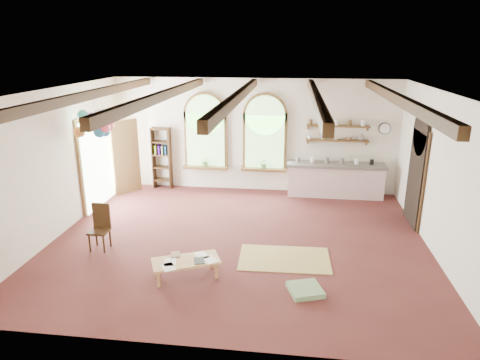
% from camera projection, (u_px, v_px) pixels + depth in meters
% --- Properties ---
extents(floor, '(8.00, 8.00, 0.00)m').
position_uv_depth(floor, '(239.00, 240.00, 9.31)').
color(floor, '#572523').
rests_on(floor, ground).
extents(ceiling_beams, '(6.20, 6.80, 0.18)m').
position_uv_depth(ceiling_beams, '(238.00, 96.00, 8.37)').
color(ceiling_beams, '#3E2913').
rests_on(ceiling_beams, ceiling).
extents(window_left, '(1.30, 0.28, 2.20)m').
position_uv_depth(window_left, '(206.00, 134.00, 12.22)').
color(window_left, brown).
rests_on(window_left, floor).
extents(window_right, '(1.30, 0.28, 2.20)m').
position_uv_depth(window_right, '(265.00, 135.00, 12.02)').
color(window_right, brown).
rests_on(window_right, floor).
extents(left_doorway, '(0.10, 1.90, 2.50)m').
position_uv_depth(left_doorway, '(97.00, 162.00, 11.14)').
color(left_doorway, brown).
rests_on(left_doorway, floor).
extents(right_doorway, '(0.10, 1.30, 2.40)m').
position_uv_depth(right_doorway, '(415.00, 178.00, 9.92)').
color(right_doorway, black).
rests_on(right_doorway, floor).
extents(kitchen_counter, '(2.68, 0.62, 0.94)m').
position_uv_depth(kitchen_counter, '(335.00, 180.00, 11.91)').
color(kitchen_counter, beige).
rests_on(kitchen_counter, floor).
extents(wall_shelf_lower, '(1.70, 0.24, 0.04)m').
position_uv_depth(wall_shelf_lower, '(337.00, 140.00, 11.76)').
color(wall_shelf_lower, brown).
rests_on(wall_shelf_lower, wall_back).
extents(wall_shelf_upper, '(1.70, 0.24, 0.04)m').
position_uv_depth(wall_shelf_upper, '(338.00, 126.00, 11.64)').
color(wall_shelf_upper, brown).
rests_on(wall_shelf_upper, wall_back).
extents(wall_clock, '(0.32, 0.04, 0.32)m').
position_uv_depth(wall_clock, '(385.00, 128.00, 11.57)').
color(wall_clock, black).
rests_on(wall_clock, wall_back).
extents(bookshelf, '(0.53, 0.32, 1.80)m').
position_uv_depth(bookshelf, '(162.00, 158.00, 12.50)').
color(bookshelf, '#3E2913').
rests_on(bookshelf, floor).
extents(coffee_table, '(1.33, 0.99, 0.34)m').
position_uv_depth(coffee_table, '(186.00, 262.00, 7.73)').
color(coffee_table, tan).
rests_on(coffee_table, floor).
extents(side_chair, '(0.38, 0.38, 0.95)m').
position_uv_depth(side_chair, '(100.00, 236.00, 8.85)').
color(side_chair, '#3E2913').
rests_on(side_chair, floor).
extents(floor_mat, '(1.82, 1.15, 0.02)m').
position_uv_depth(floor_mat, '(284.00, 259.00, 8.48)').
color(floor_mat, tan).
rests_on(floor_mat, floor).
extents(floor_cushion, '(0.68, 0.68, 0.09)m').
position_uv_depth(floor_cushion, '(305.00, 290.00, 7.33)').
color(floor_cushion, '#779D6C').
rests_on(floor_cushion, floor).
extents(water_jug_a, '(0.31, 0.31, 0.60)m').
position_uv_depth(water_jug_a, '(376.00, 189.00, 11.84)').
color(water_jug_a, '#5281B0').
rests_on(water_jug_a, floor).
extents(water_jug_b, '(0.29, 0.29, 0.56)m').
position_uv_depth(water_jug_b, '(371.00, 189.00, 11.86)').
color(water_jug_b, '#5281B0').
rests_on(water_jug_b, floor).
extents(balloon_cluster, '(0.84, 0.91, 1.16)m').
position_uv_depth(balloon_cluster, '(96.00, 124.00, 9.77)').
color(balloon_cluster, white).
rests_on(balloon_cluster, floor).
extents(table_book, '(0.23, 0.28, 0.02)m').
position_uv_depth(table_book, '(171.00, 255.00, 7.90)').
color(table_book, olive).
rests_on(table_book, coffee_table).
extents(tablet, '(0.25, 0.30, 0.01)m').
position_uv_depth(tablet, '(199.00, 261.00, 7.69)').
color(tablet, black).
rests_on(tablet, coffee_table).
extents(potted_plant_left, '(0.27, 0.23, 0.30)m').
position_uv_depth(potted_plant_left, '(205.00, 161.00, 12.36)').
color(potted_plant_left, '#598C4C').
rests_on(potted_plant_left, window_left).
extents(potted_plant_right, '(0.27, 0.23, 0.30)m').
position_uv_depth(potted_plant_right, '(264.00, 163.00, 12.15)').
color(potted_plant_right, '#598C4C').
rests_on(potted_plant_right, window_right).
extents(shelf_cup_a, '(0.12, 0.10, 0.10)m').
position_uv_depth(shelf_cup_a, '(310.00, 137.00, 11.83)').
color(shelf_cup_a, white).
rests_on(shelf_cup_a, wall_shelf_lower).
extents(shelf_cup_b, '(0.10, 0.10, 0.09)m').
position_uv_depth(shelf_cup_b, '(323.00, 138.00, 11.79)').
color(shelf_cup_b, beige).
rests_on(shelf_cup_b, wall_shelf_lower).
extents(shelf_bowl_a, '(0.22, 0.22, 0.05)m').
position_uv_depth(shelf_bowl_a, '(335.00, 139.00, 11.75)').
color(shelf_bowl_a, beige).
rests_on(shelf_bowl_a, wall_shelf_lower).
extents(shelf_bowl_b, '(0.20, 0.20, 0.06)m').
position_uv_depth(shelf_bowl_b, '(348.00, 139.00, 11.71)').
color(shelf_bowl_b, '#8C664C').
rests_on(shelf_bowl_b, wall_shelf_lower).
extents(shelf_vase, '(0.18, 0.18, 0.19)m').
position_uv_depth(shelf_vase, '(362.00, 137.00, 11.65)').
color(shelf_vase, slate).
rests_on(shelf_vase, wall_shelf_lower).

